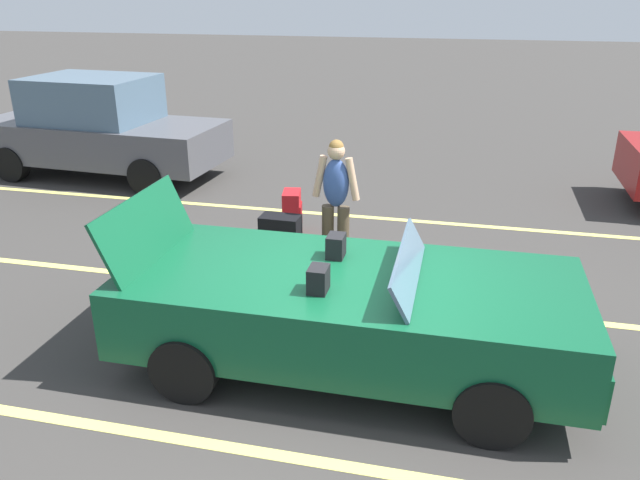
{
  "coord_description": "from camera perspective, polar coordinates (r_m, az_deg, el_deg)",
  "views": [
    {
      "loc": [
        0.88,
        -4.97,
        3.33
      ],
      "look_at": [
        -0.55,
        1.2,
        0.75
      ],
      "focal_mm": 35.12,
      "sensor_mm": 36.0,
      "label": 1
    }
  ],
  "objects": [
    {
      "name": "convertible_car",
      "position": [
        5.72,
        4.66,
        -6.54
      ],
      "size": [
        4.18,
        1.85,
        1.52
      ],
      "rotation": [
        0.0,
        0.0,
        0.0
      ],
      "color": "#0F4C2D",
      "rests_on": "ground_plane"
    },
    {
      "name": "traveler_person",
      "position": [
        7.64,
        1.45,
        3.86
      ],
      "size": [
        0.61,
        0.25,
        1.65
      ],
      "rotation": [
        0.0,
        0.0,
        -1.66
      ],
      "color": "#4C3F2D",
      "rests_on": "ground_plane"
    },
    {
      "name": "lot_line_far",
      "position": [
        9.67,
        7.06,
        1.84
      ],
      "size": [
        18.0,
        0.12,
        0.01
      ],
      "primitive_type": "cube",
      "color": "#EAE066",
      "rests_on": "ground_plane"
    },
    {
      "name": "parked_sedan_far",
      "position": [
        12.41,
        -19.48,
        9.58
      ],
      "size": [
        4.6,
        2.08,
        1.82
      ],
      "rotation": [
        0.0,
        0.0,
        -0.06
      ],
      "color": "#4C4C51",
      "rests_on": "ground_plane"
    },
    {
      "name": "ground_plane",
      "position": [
        6.05,
        2.59,
        -11.27
      ],
      "size": [
        80.0,
        80.0,
        0.0
      ],
      "primitive_type": "plane",
      "color": "#383533"
    },
    {
      "name": "lot_line_near",
      "position": [
        5.01,
        -0.43,
        -19.55
      ],
      "size": [
        18.0,
        0.12,
        0.01
      ],
      "primitive_type": "cube",
      "color": "#EAE066",
      "rests_on": "ground_plane"
    },
    {
      "name": "suitcase_medium_bright",
      "position": [
        9.0,
        -2.56,
        2.53
      ],
      "size": [
        0.32,
        0.44,
        0.62
      ],
      "rotation": [
        0.0,
        0.0,
        0.18
      ],
      "color": "red",
      "rests_on": "ground_plane"
    },
    {
      "name": "suitcase_large_black",
      "position": [
        7.74,
        -3.59,
        -0.4
      ],
      "size": [
        0.49,
        0.31,
        0.74
      ],
      "rotation": [
        0.0,
        0.0,
        1.54
      ],
      "color": "black",
      "rests_on": "ground_plane"
    },
    {
      "name": "lot_line_mid",
      "position": [
        7.21,
        4.6,
        -5.43
      ],
      "size": [
        18.0,
        0.12,
        0.01
      ],
      "primitive_type": "cube",
      "color": "#EAE066",
      "rests_on": "ground_plane"
    }
  ]
}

